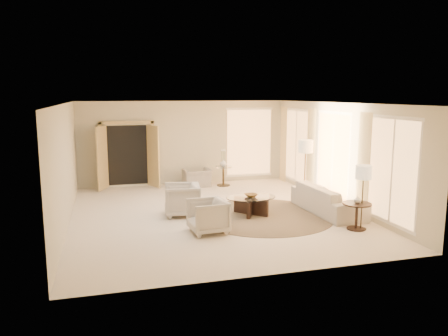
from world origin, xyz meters
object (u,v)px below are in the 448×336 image
object	(u,v)px
side_table	(223,174)
floor_lamp_near	(306,149)
sofa	(328,199)
bowl	(251,195)
accent_chair	(197,175)
side_vase	(223,163)
armchair_left	(182,198)
coffee_table	(251,204)
end_table	(357,211)
floor_lamp_far	(364,175)
end_vase	(357,200)
armchair_right	(208,215)

from	to	relation	value
side_table	floor_lamp_near	distance (m)	3.25
sofa	bowl	bearing A→B (deg)	79.51
accent_chair	floor_lamp_near	distance (m)	3.88
floor_lamp_near	side_vase	bearing A→B (deg)	124.56
sofa	side_vase	size ratio (longest dim) A/B	10.29
armchair_left	side_table	size ratio (longest dim) A/B	1.34
side_table	coffee_table	bearing A→B (deg)	-94.23
end_table	side_table	bearing A→B (deg)	106.78
side_table	floor_lamp_far	size ratio (longest dim) A/B	0.45
armchair_left	accent_chair	world-z (taller)	armchair_left
armchair_left	accent_chair	distance (m)	3.52
sofa	accent_chair	bearing A→B (deg)	30.66
coffee_table	side_table	size ratio (longest dim) A/B	2.19
coffee_table	floor_lamp_far	bearing A→B (deg)	-42.14
sofa	bowl	world-z (taller)	sofa
floor_lamp_far	end_vase	bearing A→B (deg)	164.81
armchair_right	floor_lamp_near	xyz separation A→B (m)	(3.39, 2.21, 1.07)
armchair_right	end_vase	bearing A→B (deg)	73.64
side_table	end_vase	size ratio (longest dim) A/B	3.98
coffee_table	end_table	distance (m)	2.61
sofa	floor_lamp_near	xyz separation A→B (m)	(0.02, 1.41, 1.13)
accent_chair	end_table	distance (m)	6.09
bowl	floor_lamp_near	bearing A→B (deg)	28.82
armchair_left	accent_chair	bearing A→B (deg)	169.43
armchair_left	bowl	world-z (taller)	armchair_left
armchair_right	floor_lamp_near	world-z (taller)	floor_lamp_near
armchair_left	end_vase	size ratio (longest dim) A/B	5.33
coffee_table	end_vase	world-z (taller)	end_vase
coffee_table	end_vase	xyz separation A→B (m)	(1.90, -1.78, 0.40)
end_table	floor_lamp_far	bearing A→B (deg)	-15.19
floor_lamp_far	bowl	distance (m)	2.80
accent_chair	bowl	xyz separation A→B (m)	(0.60, -3.77, 0.12)
end_table	sofa	bearing A→B (deg)	86.57
end_table	floor_lamp_far	distance (m)	0.84
sofa	accent_chair	distance (m)	4.82
end_vase	armchair_right	bearing A→B (deg)	168.35
sofa	end_table	size ratio (longest dim) A/B	3.71
armchair_left	floor_lamp_far	world-z (taller)	floor_lamp_far
armchair_left	sofa	bearing A→B (deg)	86.22
side_table	accent_chair	bearing A→B (deg)	170.49
armchair_right	floor_lamp_far	world-z (taller)	floor_lamp_far
floor_lamp_far	bowl	size ratio (longest dim) A/B	4.67
accent_chair	end_table	bearing A→B (deg)	111.94
floor_lamp_far	side_vase	distance (m)	5.73
end_table	side_vase	xyz separation A→B (m)	(-1.63, 5.41, 0.35)
armchair_left	end_table	size ratio (longest dim) A/B	1.36
armchair_right	bowl	xyz separation A→B (m)	(1.38, 1.11, 0.10)
floor_lamp_near	side_vase	size ratio (longest dim) A/B	7.45
floor_lamp_near	armchair_left	bearing A→B (deg)	-169.54
bowl	sofa	bearing A→B (deg)	-8.73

